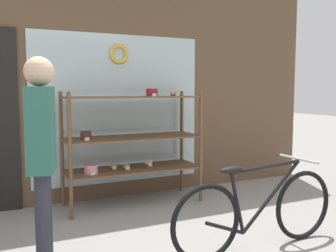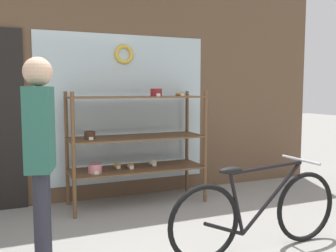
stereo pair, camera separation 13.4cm
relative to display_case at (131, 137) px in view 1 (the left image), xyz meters
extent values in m
cube|color=brown|center=(-0.23, 0.43, 0.88)|extent=(6.33, 0.08, 3.41)
cube|color=silver|center=(-0.03, 0.38, 0.32)|extent=(2.21, 0.02, 1.90)
torus|color=gold|center=(-0.03, 0.36, 1.02)|extent=(0.26, 0.06, 0.26)
cylinder|color=brown|center=(-0.78, -0.26, -0.14)|extent=(0.04, 0.04, 1.38)
cylinder|color=brown|center=(0.82, -0.26, -0.14)|extent=(0.04, 0.04, 1.38)
cylinder|color=brown|center=(-0.78, 0.27, -0.14)|extent=(0.04, 0.04, 1.38)
cylinder|color=brown|center=(0.82, 0.27, -0.14)|extent=(0.04, 0.04, 1.38)
cube|color=brown|center=(0.02, 0.00, -0.39)|extent=(1.65, 0.57, 0.02)
cube|color=brown|center=(0.02, 0.00, -0.01)|extent=(1.65, 0.57, 0.02)
cube|color=brown|center=(0.02, 0.00, 0.48)|extent=(1.65, 0.57, 0.02)
ellipsoid|color=#AD7F4C|center=(-0.07, 0.00, -0.35)|extent=(0.09, 0.08, 0.06)
cube|color=white|center=(-0.07, -0.06, -0.37)|extent=(0.05, 0.00, 0.04)
cylinder|color=maroon|center=(0.25, -0.05, 0.54)|extent=(0.14, 0.14, 0.09)
cube|color=white|center=(0.25, -0.13, 0.51)|extent=(0.05, 0.00, 0.04)
cylinder|color=pink|center=(-0.52, -0.08, -0.33)|extent=(0.16, 0.16, 0.10)
cube|color=white|center=(-0.52, -0.16, -0.37)|extent=(0.05, 0.00, 0.04)
ellipsoid|color=beige|center=(0.25, 0.06, -0.35)|extent=(0.10, 0.09, 0.07)
cube|color=white|center=(0.25, 0.00, -0.37)|extent=(0.05, 0.00, 0.04)
cylinder|color=#422619|center=(-0.56, -0.03, 0.05)|extent=(0.13, 0.13, 0.09)
cube|color=white|center=(-0.56, -0.10, 0.02)|extent=(0.05, 0.00, 0.04)
ellipsoid|color=tan|center=(-0.21, 0.09, -0.35)|extent=(0.09, 0.08, 0.07)
cube|color=white|center=(-0.21, 0.03, -0.37)|extent=(0.05, 0.00, 0.04)
torus|color=#B27A42|center=(0.66, 0.15, 0.51)|extent=(0.13, 0.13, 0.04)
cube|color=white|center=(0.66, 0.07, 0.51)|extent=(0.05, 0.00, 0.04)
torus|color=black|center=(0.02, -1.73, -0.50)|extent=(0.65, 0.06, 0.65)
torus|color=black|center=(1.09, -1.71, -0.50)|extent=(0.65, 0.06, 0.65)
cylinder|color=black|center=(0.70, -1.71, -0.36)|extent=(0.64, 0.05, 0.60)
cylinder|color=black|center=(0.64, -1.72, -0.10)|extent=(0.75, 0.05, 0.07)
cylinder|color=black|center=(0.33, -1.72, -0.38)|extent=(0.16, 0.04, 0.54)
cylinder|color=black|center=(0.21, -1.73, -0.58)|extent=(0.39, 0.04, 0.18)
ellipsoid|color=black|center=(0.26, -1.72, -0.09)|extent=(0.22, 0.09, 0.06)
cylinder|color=#B2B2B7|center=(1.01, -1.71, -0.06)|extent=(0.03, 0.46, 0.02)
cylinder|color=#282833|center=(-1.21, -1.45, -0.43)|extent=(0.11, 0.11, 0.80)
cylinder|color=#282833|center=(-1.18, -1.34, -0.43)|extent=(0.11, 0.11, 0.80)
cube|color=#285B4C|center=(-1.19, -1.39, 0.28)|extent=(0.25, 0.35, 0.63)
sphere|color=tan|center=(-1.19, -1.39, 0.71)|extent=(0.22, 0.22, 0.22)
camera|label=1|loc=(-1.50, -4.26, 0.58)|focal=40.00mm
camera|label=2|loc=(-1.38, -4.31, 0.58)|focal=40.00mm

